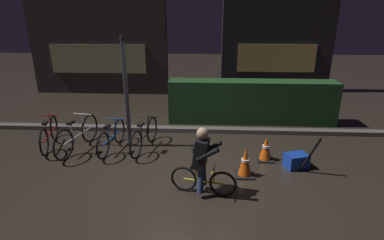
% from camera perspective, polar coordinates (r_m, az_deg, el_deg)
% --- Properties ---
extents(ground_plane, '(40.00, 40.00, 0.00)m').
position_cam_1_polar(ground_plane, '(6.10, -2.21, -9.85)').
color(ground_plane, '#2D261E').
extents(sidewalk_curb, '(12.00, 0.24, 0.12)m').
position_cam_1_polar(sidewalk_curb, '(8.07, -0.80, -1.85)').
color(sidewalk_curb, '#56544F').
rests_on(sidewalk_curb, ground).
extents(hedge_row, '(4.80, 0.70, 1.24)m').
position_cam_1_polar(hedge_row, '(8.82, 11.35, 3.47)').
color(hedge_row, '#214723').
rests_on(hedge_row, ground).
extents(storefront_left, '(5.37, 0.54, 4.71)m').
position_cam_1_polar(storefront_left, '(12.58, -17.66, 15.58)').
color(storefront_left, '#383330').
rests_on(storefront_left, ground).
extents(storefront_right, '(4.42, 0.54, 3.95)m').
position_cam_1_polar(storefront_right, '(12.84, 15.99, 14.11)').
color(storefront_right, '#262328').
rests_on(storefront_right, ground).
extents(street_post, '(0.10, 0.10, 2.58)m').
position_cam_1_polar(street_post, '(6.97, -12.55, 4.87)').
color(street_post, '#2D2D33').
rests_on(street_post, ground).
extents(parked_bike_leftmost, '(0.51, 1.54, 0.73)m').
position_cam_1_polar(parked_bike_leftmost, '(7.82, -25.84, -2.44)').
color(parked_bike_leftmost, black).
rests_on(parked_bike_leftmost, ground).
extents(parked_bike_left_mid, '(0.46, 1.73, 0.81)m').
position_cam_1_polar(parked_bike_left_mid, '(7.37, -21.21, -2.79)').
color(parked_bike_left_mid, black).
rests_on(parked_bike_left_mid, ground).
extents(parked_bike_center_left, '(0.46, 1.52, 0.70)m').
position_cam_1_polar(parked_bike_center_left, '(7.13, -15.25, -3.22)').
color(parked_bike_center_left, black).
rests_on(parked_bike_center_left, ground).
extents(parked_bike_center_right, '(0.46, 1.57, 0.73)m').
position_cam_1_polar(parked_bike_center_right, '(7.01, -9.16, -3.06)').
color(parked_bike_center_right, black).
rests_on(parked_bike_center_right, ground).
extents(traffic_cone_near, '(0.36, 0.36, 0.59)m').
position_cam_1_polar(traffic_cone_near, '(5.91, 10.22, -8.09)').
color(traffic_cone_near, black).
rests_on(traffic_cone_near, ground).
extents(traffic_cone_far, '(0.36, 0.36, 0.55)m').
position_cam_1_polar(traffic_cone_far, '(6.63, 14.05, -5.39)').
color(traffic_cone_far, black).
rests_on(traffic_cone_far, ground).
extents(blue_crate, '(0.51, 0.43, 0.30)m').
position_cam_1_polar(blue_crate, '(6.55, 19.47, -7.43)').
color(blue_crate, '#193DB7').
rests_on(blue_crate, ground).
extents(cyclist, '(1.17, 0.59, 1.25)m').
position_cam_1_polar(cyclist, '(5.13, 1.96, -7.86)').
color(cyclist, black).
rests_on(cyclist, ground).
extents(closed_umbrella, '(0.31, 0.25, 0.81)m').
position_cam_1_polar(closed_umbrella, '(6.27, 21.81, -6.32)').
color(closed_umbrella, black).
rests_on(closed_umbrella, ground).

